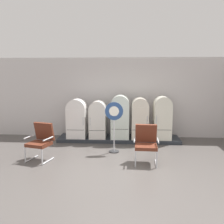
# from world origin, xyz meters

# --- Properties ---
(ground) EXTENTS (12.00, 10.00, 0.05)m
(ground) POSITION_xyz_m (0.00, 0.00, -0.03)
(ground) COLOR #4C4845
(back_wall) EXTENTS (11.76, 0.12, 3.04)m
(back_wall) POSITION_xyz_m (0.00, 3.66, 1.54)
(back_wall) COLOR silver
(back_wall) RESTS_ON ground
(display_plinth) EXTENTS (4.41, 0.95, 0.13)m
(display_plinth) POSITION_xyz_m (0.00, 3.02, 0.06)
(display_plinth) COLOR #272C33
(display_plinth) RESTS_ON ground
(refrigerator_0) EXTENTS (0.68, 0.61, 1.41)m
(refrigerator_0) POSITION_xyz_m (-1.52, 2.88, 0.87)
(refrigerator_0) COLOR white
(refrigerator_0) RESTS_ON display_plinth
(refrigerator_1) EXTENTS (0.59, 0.68, 1.35)m
(refrigerator_1) POSITION_xyz_m (-0.75, 2.91, 0.84)
(refrigerator_1) COLOR silver
(refrigerator_1) RESTS_ON display_plinth
(refrigerator_2) EXTENTS (0.65, 0.71, 1.56)m
(refrigerator_2) POSITION_xyz_m (0.05, 2.93, 0.95)
(refrigerator_2) COLOR silver
(refrigerator_2) RESTS_ON display_plinth
(refrigerator_3) EXTENTS (0.59, 0.70, 1.47)m
(refrigerator_3) POSITION_xyz_m (0.76, 2.93, 0.91)
(refrigerator_3) COLOR silver
(refrigerator_3) RESTS_ON display_plinth
(refrigerator_4) EXTENTS (0.61, 0.68, 1.52)m
(refrigerator_4) POSITION_xyz_m (1.55, 2.92, 0.94)
(refrigerator_4) COLOR silver
(refrigerator_4) RESTS_ON display_plinth
(armchair_left) EXTENTS (0.76, 0.77, 1.05)m
(armchair_left) POSITION_xyz_m (-2.12, 0.89, 0.59)
(armchair_left) COLOR silver
(armchair_left) RESTS_ON ground
(armchair_right) EXTENTS (0.68, 0.66, 1.05)m
(armchair_right) POSITION_xyz_m (0.82, 0.84, 0.59)
(armchair_right) COLOR silver
(armchair_right) RESTS_ON ground
(sign_stand) EXTENTS (0.56, 0.32, 1.58)m
(sign_stand) POSITION_xyz_m (-0.10, 1.68, 0.86)
(sign_stand) COLOR #2D2D30
(sign_stand) RESTS_ON ground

